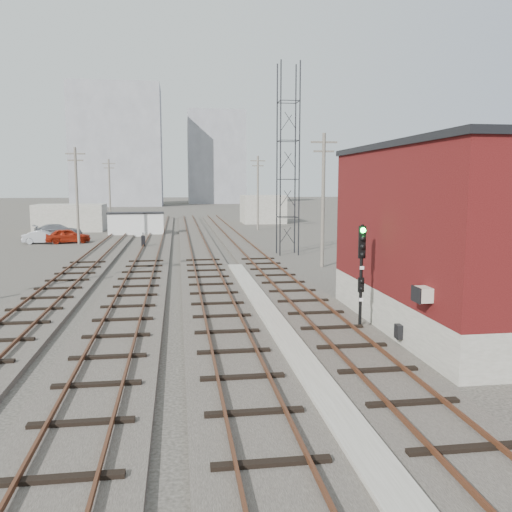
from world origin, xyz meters
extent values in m
plane|color=#282621|center=(0.00, 60.00, 0.00)|extent=(320.00, 320.00, 0.00)
cube|color=#332D28|center=(2.50, 39.00, 0.10)|extent=(3.20, 90.00, 0.20)
cube|color=#4C2816|center=(1.78, 39.00, 0.33)|extent=(0.07, 90.00, 0.12)
cube|color=#4C2816|center=(3.22, 39.00, 0.33)|extent=(0.07, 90.00, 0.12)
cube|color=#332D28|center=(-1.50, 39.00, 0.10)|extent=(3.20, 90.00, 0.20)
cube|color=#4C2816|center=(-2.22, 39.00, 0.33)|extent=(0.07, 90.00, 0.12)
cube|color=#4C2816|center=(-0.78, 39.00, 0.33)|extent=(0.07, 90.00, 0.12)
cube|color=#332D28|center=(-5.50, 39.00, 0.10)|extent=(3.20, 90.00, 0.20)
cube|color=#4C2816|center=(-6.22, 39.00, 0.33)|extent=(0.07, 90.00, 0.12)
cube|color=#4C2816|center=(-4.78, 39.00, 0.33)|extent=(0.07, 90.00, 0.12)
cube|color=#332D28|center=(-9.50, 39.00, 0.10)|extent=(3.20, 90.00, 0.20)
cube|color=#4C2816|center=(-10.22, 39.00, 0.33)|extent=(0.07, 90.00, 0.12)
cube|color=#4C2816|center=(-8.78, 39.00, 0.33)|extent=(0.07, 90.00, 0.12)
cube|color=gray|center=(0.50, 14.00, 0.13)|extent=(0.90, 28.00, 0.26)
cube|color=gray|center=(7.50, 12.00, 0.75)|extent=(6.00, 12.00, 1.50)
cube|color=#5C1615|center=(7.50, 12.00, 4.25)|extent=(6.00, 12.00, 5.50)
cube|color=black|center=(7.50, 12.00, 7.10)|extent=(6.20, 12.20, 0.25)
cube|color=beige|center=(4.28, 8.00, 2.25)|extent=(0.45, 0.62, 0.45)
cube|color=black|center=(4.40, 10.00, 0.50)|extent=(0.20, 0.35, 0.50)
cylinder|color=black|center=(4.75, 34.25, 7.50)|extent=(0.10, 0.10, 15.00)
cylinder|color=black|center=(6.25, 34.25, 7.50)|extent=(0.10, 0.10, 15.00)
cylinder|color=black|center=(4.75, 35.75, 7.50)|extent=(0.10, 0.10, 15.00)
cylinder|color=black|center=(6.25, 35.75, 7.50)|extent=(0.10, 0.10, 15.00)
cylinder|color=#595147|center=(-12.50, 45.00, 4.50)|extent=(0.24, 0.24, 9.00)
cube|color=#595147|center=(-12.50, 45.00, 8.40)|extent=(1.80, 0.12, 0.12)
cube|color=#595147|center=(-12.50, 45.00, 7.80)|extent=(1.40, 0.12, 0.12)
cylinder|color=#595147|center=(-12.50, 70.00, 4.50)|extent=(0.24, 0.24, 9.00)
cube|color=#595147|center=(-12.50, 70.00, 8.40)|extent=(1.80, 0.12, 0.12)
cube|color=#595147|center=(-12.50, 70.00, 7.80)|extent=(1.40, 0.12, 0.12)
cylinder|color=#595147|center=(6.50, 28.00, 4.50)|extent=(0.24, 0.24, 9.00)
cube|color=#595147|center=(6.50, 28.00, 8.40)|extent=(1.80, 0.12, 0.12)
cube|color=#595147|center=(6.50, 28.00, 7.80)|extent=(1.40, 0.12, 0.12)
cylinder|color=#595147|center=(6.50, 58.00, 4.50)|extent=(0.24, 0.24, 9.00)
cube|color=#595147|center=(6.50, 58.00, 8.40)|extent=(1.80, 0.12, 0.12)
cube|color=#595147|center=(6.50, 58.00, 7.80)|extent=(1.40, 0.12, 0.12)
cube|color=gray|center=(-18.00, 135.00, 15.00)|extent=(22.00, 14.00, 30.00)
cube|color=gray|center=(8.00, 150.00, 13.00)|extent=(16.00, 12.00, 26.00)
cube|color=gray|center=(-16.00, 60.00, 1.60)|extent=(8.00, 5.00, 3.20)
cube|color=gray|center=(9.00, 70.00, 2.00)|extent=(6.00, 6.00, 4.00)
cube|color=gray|center=(3.70, 12.07, 0.05)|extent=(0.40, 0.40, 0.10)
cylinder|color=black|center=(3.70, 12.07, 2.06)|extent=(0.12, 0.12, 4.13)
cube|color=black|center=(3.70, 12.05, 3.46)|extent=(0.27, 0.10, 1.24)
sphere|color=#0CE533|center=(3.70, 11.96, 3.92)|extent=(0.21, 0.21, 0.21)
sphere|color=black|center=(3.70, 11.96, 3.61)|extent=(0.21, 0.21, 0.21)
sphere|color=black|center=(3.70, 11.96, 3.30)|extent=(0.21, 0.21, 0.21)
sphere|color=black|center=(3.70, 11.96, 2.99)|extent=(0.21, 0.21, 0.21)
cube|color=black|center=(3.70, 12.05, 1.81)|extent=(0.23, 0.09, 0.57)
cube|color=white|center=(3.70, 11.99, 2.48)|extent=(0.17, 0.02, 0.12)
cube|color=white|center=(3.70, 11.99, 1.24)|extent=(0.17, 0.02, 0.12)
cube|color=black|center=(-6.27, 40.53, 0.61)|extent=(0.37, 0.37, 1.01)
cylinder|color=black|center=(-6.27, 40.53, 1.27)|extent=(0.08, 0.08, 0.30)
cube|color=silver|center=(-7.80, 52.86, 1.23)|extent=(6.06, 2.91, 2.45)
cube|color=black|center=(-7.80, 52.86, 2.50)|extent=(6.27, 3.13, 0.12)
imported|color=#9C210E|center=(-13.67, 46.03, 0.71)|extent=(4.43, 2.59, 1.42)
imported|color=#A2A4A9|center=(-15.88, 45.88, 0.62)|extent=(3.75, 1.33, 1.23)
imported|color=slate|center=(-15.79, 52.01, 0.71)|extent=(5.32, 3.76, 1.43)
camera|label=1|loc=(-3.23, -7.62, 5.67)|focal=38.00mm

